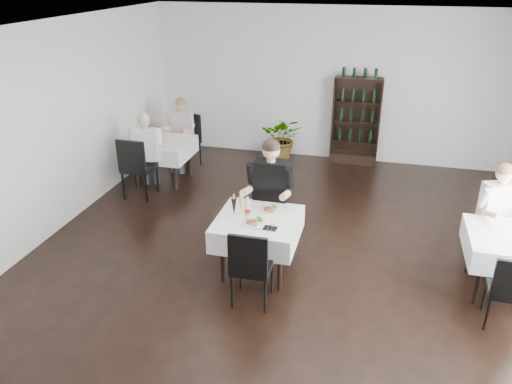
{
  "coord_description": "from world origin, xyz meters",
  "views": [
    {
      "loc": [
        1.06,
        -5.39,
        3.66
      ],
      "look_at": [
        -0.38,
        0.2,
        1.03
      ],
      "focal_mm": 35.0,
      "sensor_mm": 36.0,
      "label": 1
    }
  ],
  "objects_px": {
    "potted_tree": "(283,138)",
    "main_table": "(258,228)",
    "diner_main": "(269,190)",
    "wine_shelf": "(356,122)"
  },
  "relations": [
    {
      "from": "main_table",
      "to": "potted_tree",
      "type": "xyz_separation_m",
      "value": [
        -0.53,
        4.17,
        -0.17
      ]
    },
    {
      "from": "wine_shelf",
      "to": "diner_main",
      "type": "height_order",
      "value": "wine_shelf"
    },
    {
      "from": "main_table",
      "to": "potted_tree",
      "type": "bearing_deg",
      "value": 97.27
    },
    {
      "from": "potted_tree",
      "to": "main_table",
      "type": "bearing_deg",
      "value": -82.73
    },
    {
      "from": "main_table",
      "to": "potted_tree",
      "type": "relative_size",
      "value": 1.14
    },
    {
      "from": "main_table",
      "to": "diner_main",
      "type": "bearing_deg",
      "value": 87.05
    },
    {
      "from": "main_table",
      "to": "potted_tree",
      "type": "distance_m",
      "value": 4.21
    },
    {
      "from": "main_table",
      "to": "diner_main",
      "type": "distance_m",
      "value": 0.6
    },
    {
      "from": "diner_main",
      "to": "wine_shelf",
      "type": "bearing_deg",
      "value": 77.06
    },
    {
      "from": "wine_shelf",
      "to": "diner_main",
      "type": "distance_m",
      "value": 3.9
    }
  ]
}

